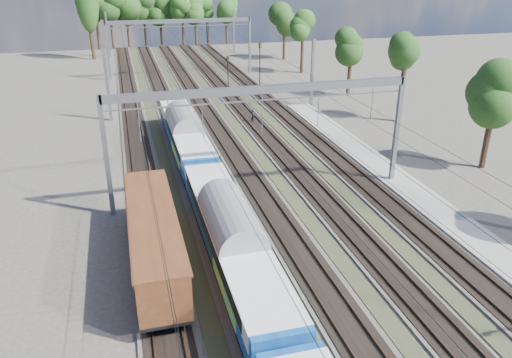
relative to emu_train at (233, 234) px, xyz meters
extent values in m
cube|color=#47423A|center=(-4.50, 24.63, -2.47)|extent=(3.00, 130.00, 0.15)
cube|color=black|center=(-4.50, 24.63, -2.38)|extent=(2.50, 130.00, 0.06)
cube|color=#473326|center=(-5.22, 24.63, -2.28)|extent=(0.08, 130.00, 0.14)
cube|color=#473326|center=(-3.78, 24.63, -2.28)|extent=(0.08, 130.00, 0.14)
cube|color=#47423A|center=(0.00, 24.63, -2.47)|extent=(3.00, 130.00, 0.15)
cube|color=black|center=(0.00, 24.63, -2.38)|extent=(2.50, 130.00, 0.06)
cube|color=#473326|center=(-0.72, 24.63, -2.28)|extent=(0.08, 130.00, 0.14)
cube|color=#473326|center=(0.72, 24.63, -2.28)|extent=(0.08, 130.00, 0.14)
cube|color=#47423A|center=(4.50, 24.63, -2.47)|extent=(3.00, 130.00, 0.15)
cube|color=black|center=(4.50, 24.63, -2.38)|extent=(2.50, 130.00, 0.06)
cube|color=#473326|center=(3.78, 24.63, -2.28)|extent=(0.08, 130.00, 0.14)
cube|color=#473326|center=(5.22, 24.63, -2.28)|extent=(0.08, 130.00, 0.14)
cube|color=#47423A|center=(9.00, 24.63, -2.47)|extent=(3.00, 130.00, 0.15)
cube|color=black|center=(9.00, 24.63, -2.38)|extent=(2.50, 130.00, 0.06)
cube|color=#473326|center=(8.28, 24.63, -2.28)|extent=(0.08, 130.00, 0.14)
cube|color=#473326|center=(9.72, 24.63, -2.28)|extent=(0.08, 130.00, 0.14)
cube|color=#47423A|center=(13.50, 24.63, -2.47)|extent=(3.00, 130.00, 0.15)
cube|color=black|center=(13.50, 24.63, -2.38)|extent=(2.50, 130.00, 0.06)
cube|color=#473326|center=(12.78, 24.63, -2.28)|extent=(0.08, 130.00, 0.14)
cube|color=#473326|center=(14.22, 24.63, -2.28)|extent=(0.08, 130.00, 0.14)
cube|color=#353223|center=(-2.25, 24.63, -2.52)|extent=(1.10, 130.00, 0.05)
cube|color=#353223|center=(2.25, 24.63, -2.52)|extent=(1.10, 130.00, 0.05)
cube|color=#353223|center=(6.75, 24.63, -2.52)|extent=(1.10, 130.00, 0.05)
cube|color=#353223|center=(11.25, 24.63, -2.52)|extent=(1.10, 130.00, 0.05)
cube|color=gray|center=(16.50, -0.37, -2.40)|extent=(3.00, 70.00, 0.30)
cube|color=gray|center=(-7.00, 9.63, 1.95)|extent=(0.35, 0.35, 9.00)
cube|color=gray|center=(16.00, 9.63, 1.95)|extent=(0.35, 0.35, 9.00)
cube|color=gray|center=(4.50, 9.63, 6.15)|extent=(23.00, 0.35, 0.60)
cube|color=gray|center=(-7.00, 57.63, 1.95)|extent=(0.35, 0.35, 9.00)
cube|color=gray|center=(16.00, 57.63, 1.95)|extent=(0.35, 0.35, 9.00)
cube|color=gray|center=(4.50, 57.63, 6.15)|extent=(23.00, 0.35, 0.60)
cube|color=gray|center=(-7.00, 34.63, 1.70)|extent=(0.35, 0.35, 8.50)
cube|color=gray|center=(-7.00, 79.63, 1.70)|extent=(0.35, 0.35, 8.50)
cube|color=gray|center=(18.30, 34.63, 1.70)|extent=(0.35, 0.35, 8.50)
cube|color=gray|center=(18.30, 79.63, 1.70)|extent=(0.35, 0.35, 8.50)
cylinder|color=black|center=(-4.50, 24.63, 2.95)|extent=(0.03, 130.00, 0.03)
cylinder|color=black|center=(-4.50, 24.63, 4.05)|extent=(0.03, 130.00, 0.03)
cylinder|color=black|center=(0.00, 24.63, 2.95)|extent=(0.03, 130.00, 0.03)
cylinder|color=black|center=(0.00, 24.63, 4.05)|extent=(0.03, 130.00, 0.03)
cylinder|color=black|center=(4.50, 24.63, 2.95)|extent=(0.03, 130.00, 0.03)
cylinder|color=black|center=(4.50, 24.63, 4.05)|extent=(0.03, 130.00, 0.03)
cylinder|color=black|center=(9.00, 24.63, 2.95)|extent=(0.03, 130.00, 0.03)
cylinder|color=black|center=(9.00, 24.63, 4.05)|extent=(0.03, 130.00, 0.03)
cylinder|color=black|center=(13.50, 24.63, 2.95)|extent=(0.03, 130.00, 0.03)
cylinder|color=black|center=(13.50, 24.63, 4.05)|extent=(0.03, 130.00, 0.03)
cylinder|color=black|center=(-9.12, 89.71, 0.80)|extent=(0.56, 0.56, 6.68)
sphere|color=#1C3312|center=(-9.12, 89.71, 6.14)|extent=(5.00, 5.00, 5.00)
cylinder|color=black|center=(-6.64, 89.77, 0.79)|extent=(0.56, 0.56, 6.67)
sphere|color=#1C3312|center=(-6.64, 89.77, 6.13)|extent=(4.59, 4.59, 4.59)
cylinder|color=black|center=(-2.19, 91.65, 0.21)|extent=(0.56, 0.56, 5.50)
sphere|color=#1C3312|center=(-2.19, 91.65, 4.61)|extent=(5.27, 5.27, 5.27)
cylinder|color=black|center=(1.14, 89.98, 0.53)|extent=(0.56, 0.56, 6.16)
sphere|color=#1C3312|center=(1.14, 89.98, 5.46)|extent=(3.98, 3.98, 3.98)
cylinder|color=black|center=(5.58, 92.91, 0.24)|extent=(0.56, 0.56, 5.58)
sphere|color=#1C3312|center=(5.58, 92.91, 4.71)|extent=(4.51, 4.51, 4.51)
cylinder|color=black|center=(8.19, 91.99, 1.18)|extent=(0.56, 0.56, 7.45)
sphere|color=#1C3312|center=(8.19, 91.99, 7.15)|extent=(5.29, 5.29, 5.29)
cylinder|color=black|center=(11.94, 93.44, 0.59)|extent=(0.56, 0.56, 6.26)
sphere|color=#1C3312|center=(11.94, 93.44, 5.60)|extent=(5.22, 5.22, 5.22)
cylinder|color=black|center=(15.22, 91.42, 0.68)|extent=(0.56, 0.56, 6.46)
sphere|color=#1C3312|center=(15.22, 91.42, 5.85)|extent=(5.41, 5.41, 5.41)
cylinder|color=black|center=(19.29, 92.01, 0.90)|extent=(0.56, 0.56, 6.90)
sphere|color=#1C3312|center=(19.29, 92.01, 6.42)|extent=(4.80, 4.80, 4.80)
cylinder|color=black|center=(24.88, 13.39, 0.24)|extent=(0.56, 0.56, 5.58)
sphere|color=#1C3312|center=(24.88, 13.39, 4.70)|extent=(4.48, 4.48, 4.48)
cylinder|color=black|center=(25.76, 26.19, 0.32)|extent=(0.56, 0.56, 5.73)
sphere|color=#1C3312|center=(25.76, 26.19, 4.90)|extent=(3.64, 3.64, 3.64)
cylinder|color=black|center=(25.52, 41.14, 0.90)|extent=(0.56, 0.56, 6.88)
sphere|color=#1C3312|center=(25.52, 41.14, 6.40)|extent=(4.93, 4.93, 4.93)
cylinder|color=black|center=(25.54, 53.99, 0.64)|extent=(0.56, 0.56, 6.38)
sphere|color=#1C3312|center=(25.54, 53.99, 5.74)|extent=(4.20, 4.20, 4.20)
cylinder|color=black|center=(25.73, 66.65, 0.07)|extent=(0.56, 0.56, 5.23)
sphere|color=#1C3312|center=(25.73, 66.65, 4.25)|extent=(4.53, 4.53, 4.53)
cylinder|color=black|center=(-10.00, 77.63, 5.45)|extent=(0.70, 0.70, 16.00)
cube|color=black|center=(0.00, -6.62, -1.99)|extent=(2.03, 3.04, 0.81)
cube|color=black|center=(0.00, 7.55, -1.99)|extent=(2.03, 3.04, 0.81)
cube|color=navy|center=(0.00, 0.47, -0.47)|extent=(2.84, 20.26, 1.92)
cube|color=silver|center=(0.00, 0.47, 0.04)|extent=(2.92, 19.45, 0.96)
cube|color=black|center=(1.47, 0.47, 0.04)|extent=(0.04, 17.22, 0.71)
cube|color=#FCFF0D|center=(0.00, -3.99, -0.98)|extent=(2.94, 5.67, 0.71)
cylinder|color=gray|center=(0.00, 0.47, 0.49)|extent=(2.88, 20.26, 2.88)
cube|color=black|center=(0.00, 14.23, -1.99)|extent=(2.03, 3.04, 0.81)
cube|color=black|center=(0.00, 28.41, -1.99)|extent=(2.03, 3.04, 0.81)
cube|color=navy|center=(0.00, 21.32, -0.47)|extent=(2.84, 20.26, 1.92)
cube|color=silver|center=(0.00, 21.32, 0.04)|extent=(2.92, 19.45, 0.96)
cube|color=black|center=(1.47, 21.32, 0.04)|extent=(0.04, 17.22, 0.71)
cube|color=#FCFF0D|center=(0.00, 16.86, -0.98)|extent=(2.94, 5.67, 0.71)
cylinder|color=gray|center=(0.00, 21.32, 0.49)|extent=(2.88, 20.26, 2.88)
cube|color=black|center=(-4.50, -3.16, -2.06)|extent=(1.95, 2.54, 0.68)
cube|color=black|center=(-4.50, 6.42, -2.06)|extent=(1.95, 2.54, 0.68)
cube|color=black|center=(-4.50, 1.63, -1.62)|extent=(2.64, 13.67, 0.20)
cube|color=#4C2314|center=(-4.50, 1.63, -0.25)|extent=(2.64, 13.67, 2.54)
cube|color=#4C2314|center=(-4.50, 1.63, 1.07)|extent=(2.83, 13.67, 0.12)
imported|color=black|center=(8.93, 29.07, -1.73)|extent=(0.40, 0.60, 1.63)
cylinder|color=black|center=(9.19, 43.61, -0.22)|extent=(0.13, 0.13, 4.64)
cube|color=black|center=(9.19, 43.61, 2.42)|extent=(0.38, 0.31, 0.65)
sphere|color=red|center=(9.19, 43.49, 2.61)|extent=(0.15, 0.15, 0.15)
sphere|color=#0C9919|center=(9.19, 43.49, 2.28)|extent=(0.15, 0.15, 0.15)
cylinder|color=black|center=(14.88, 47.32, 0.30)|extent=(0.16, 0.16, 5.68)
cube|color=black|center=(14.88, 47.32, 3.53)|extent=(0.43, 0.31, 0.80)
sphere|color=red|center=(14.88, 47.17, 3.76)|extent=(0.18, 0.18, 0.18)
sphere|color=#0C9919|center=(14.88, 47.17, 3.36)|extent=(0.18, 0.18, 0.18)
camera|label=1|loc=(-5.42, -25.04, 14.70)|focal=35.00mm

